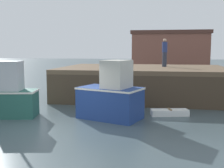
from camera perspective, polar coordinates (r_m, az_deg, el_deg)
ground at (r=11.47m, az=-10.63°, el=-8.95°), size 120.00×160.00×0.10m
pier at (r=17.66m, az=6.25°, el=2.19°), size 10.42×6.92×1.95m
fishing_boat_near_right at (r=12.50m, az=-0.14°, el=-2.59°), size 3.12×2.42×2.62m
rowboat at (r=13.49m, az=11.63°, el=-5.70°), size 1.83×0.97×0.32m
dockworker at (r=18.83m, az=10.65°, el=6.30°), size 0.34×0.34×1.83m
warehouse at (r=44.24m, az=11.64°, el=6.71°), size 11.41×7.22×5.82m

